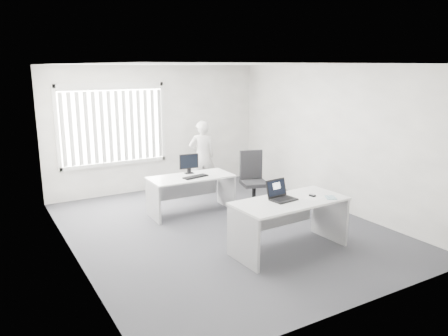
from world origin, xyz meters
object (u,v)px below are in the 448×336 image
desk_near (290,214)px  person (202,156)px  monitor (189,164)px  laptop (284,191)px  desk_far (191,187)px  office_chair (253,189)px

desk_near → person: person is taller
person → monitor: 1.37m
laptop → monitor: 2.56m
laptop → monitor: monitor is taller
desk_far → monitor: bearing=73.5°
person → monitor: size_ratio=4.14×
desk_far → office_chair: bearing=-10.5°
laptop → monitor: bearing=91.6°
office_chair → monitor: (-1.20, 0.48, 0.57)m
desk_near → person: 3.68m
desk_near → person: size_ratio=1.12×
desk_far → person: bearing=55.7°
desk_far → person: (0.91, 1.30, 0.28)m
office_chair → monitor: size_ratio=2.90×
desk_near → laptop: bearing=153.9°
monitor → person: bearing=57.5°
person → laptop: person is taller
desk_far → laptop: (0.41, -2.31, 0.43)m
office_chair → person: size_ratio=0.70×
office_chair → laptop: 2.31m
laptop → desk_far: bearing=94.1°
person → monitor: (-0.84, -1.07, 0.12)m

